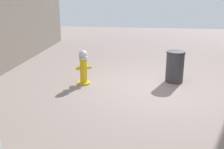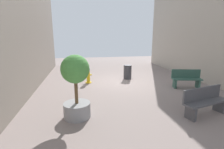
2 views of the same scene
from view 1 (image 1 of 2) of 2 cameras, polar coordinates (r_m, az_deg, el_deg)
The scene contains 3 objects.
ground_plane at distance 7.33m, azimuth 8.96°, elevation -2.75°, with size 23.40×23.40×0.00m, color gray.
fire_hydrant at distance 7.45m, azimuth -5.99°, elevation 1.53°, with size 0.41×0.40×0.94m.
trash_bin at distance 7.79m, azimuth 12.99°, elevation 1.61°, with size 0.52×0.52×0.88m.
Camera 1 is at (0.22, 6.89, 2.51)m, focal length 43.77 mm.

